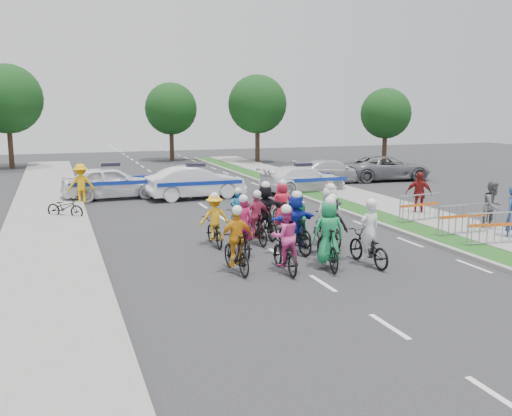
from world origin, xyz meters
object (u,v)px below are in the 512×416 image
object	(u,v)px
barrier_1	(462,221)
rider_13	(282,210)
spectator_1	(493,206)
marshal_hiviz	(81,184)
barrier_2	(419,209)
rider_8	(297,225)
police_car_0	(111,182)
tree_2	(386,114)
tree_3	(7,99)
tree_4	(171,109)
rider_9	(256,223)
tree_1	(257,104)
rider_3	(236,247)
barrier_0	(495,230)
rider_2	(285,247)
parked_bike	(65,207)
police_car_2	(303,179)
rider_4	(330,232)
rider_1	(328,241)
rider_12	(237,220)
civilian_sedan	(333,171)
spectator_2	(419,194)
rider_10	(214,225)
rider_11	(265,214)
cone_0	(335,202)
rider_7	(329,222)
police_car_1	(196,183)
civilian_suv	(387,168)
rider_6	(243,235)
cone_1	(327,187)

from	to	relation	value
barrier_1	rider_13	bearing A→B (deg)	148.51
spectator_1	marshal_hiviz	xyz separation A→B (m)	(-13.36, 10.91, 0.01)
barrier_2	rider_13	bearing A→B (deg)	171.25
rider_8	police_car_0	distance (m)	12.39
spectator_1	tree_2	size ratio (longest dim) A/B	0.31
rider_8	tree_3	size ratio (longest dim) A/B	0.24
rider_13	tree_4	world-z (taller)	tree_4
rider_8	spectator_1	xyz separation A→B (m)	(7.29, -0.45, 0.25)
rider_9	tree_1	distance (m)	27.38
rider_13	police_car_0	xyz separation A→B (m)	(-5.08, 9.14, 0.08)
rider_3	barrier_0	xyz separation A→B (m)	(8.43, -0.06, -0.14)
rider_2	parked_bike	distance (m)	11.11
police_car_2	barrier_0	distance (m)	12.75
rider_4	barrier_1	size ratio (longest dim) A/B	0.96
tree_1	tree_4	bearing A→B (deg)	146.31
spectator_1	rider_1	bearing A→B (deg)	-176.72
rider_2	rider_12	bearing A→B (deg)	-88.29
rider_12	parked_bike	bearing A→B (deg)	-39.95
civilian_sedan	barrier_1	bearing A→B (deg)	173.24
rider_1	police_car_2	xyz separation A→B (m)	(5.16, 13.11, -0.10)
spectator_2	tree_2	size ratio (longest dim) A/B	0.31
civilian_sedan	tree_4	distance (m)	18.25
police_car_2	rider_10	bearing A→B (deg)	135.20
rider_11	barrier_0	world-z (taller)	rider_11
rider_8	cone_0	size ratio (longest dim) A/B	2.52
rider_4	tree_2	size ratio (longest dim) A/B	0.33
rider_3	barrier_2	world-z (taller)	rider_3
parked_bike	rider_7	bearing A→B (deg)	-96.11
police_car_1	police_car_2	size ratio (longest dim) A/B	1.00
police_car_0	civilian_suv	bearing A→B (deg)	-87.29
rider_10	civilian_suv	xyz separation A→B (m)	(14.08, 12.36, 0.05)
barrier_2	tree_4	size ratio (longest dim) A/B	0.32
rider_3	rider_6	bearing A→B (deg)	-117.37
rider_3	rider_7	size ratio (longest dim) A/B	0.90
police_car_0	tree_4	distance (m)	20.00
rider_10	police_car_2	xyz separation A→B (m)	(7.36, 9.56, 0.00)
civilian_sedan	cone_0	size ratio (longest dim) A/B	6.58
rider_6	cone_1	world-z (taller)	rider_6
police_car_1	parked_bike	world-z (taller)	police_car_1
rider_12	police_car_1	distance (m)	8.43
rider_4	police_car_2	size ratio (longest dim) A/B	0.41
police_car_1	cone_1	world-z (taller)	police_car_1
police_car_2	civilian_suv	distance (m)	7.28
rider_12	rider_7	bearing A→B (deg)	137.84
rider_1	barrier_2	bearing A→B (deg)	-134.80
rider_7	rider_13	bearing A→B (deg)	-78.74
rider_1	spectator_2	world-z (taller)	rider_1
rider_8	rider_13	world-z (taller)	rider_13
rider_6	tree_2	size ratio (longest dim) A/B	0.32
rider_3	spectator_2	distance (m)	10.73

